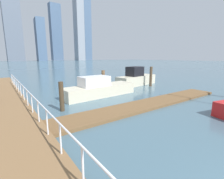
{
  "coord_description": "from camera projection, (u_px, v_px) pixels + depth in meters",
  "views": [
    {
      "loc": [
        -4.57,
        0.78,
        3.49
      ],
      "look_at": [
        1.02,
        8.62,
        1.55
      ],
      "focal_mm": 26.01,
      "sensor_mm": 36.0,
      "label": 1
    }
  ],
  "objects": [
    {
      "name": "floating_dock",
      "position": [
        148.0,
        104.0,
        11.9
      ],
      "size": [
        15.5,
        2.0,
        0.18
      ],
      "primitive_type": "cube",
      "color": "brown",
      "rests_on": "ground_plane"
    },
    {
      "name": "moored_boat_1",
      "position": [
        136.0,
        79.0,
        20.31
      ],
      "size": [
        6.14,
        2.65,
        2.31
      ],
      "color": "beige",
      "rests_on": "ground_plane"
    },
    {
      "name": "skyline_tower_3",
      "position": [
        40.0,
        40.0,
        142.36
      ],
      "size": [
        8.19,
        14.25,
        36.03
      ],
      "primitive_type": "cube",
      "rotation": [
        0.0,
        0.0,
        -0.07
      ],
      "color": "slate",
      "rests_on": "ground_plane"
    },
    {
      "name": "dock_piling_5",
      "position": [
        103.0,
        82.0,
        15.82
      ],
      "size": [
        0.32,
        0.32,
        2.21
      ],
      "primitive_type": "cylinder",
      "color": "brown",
      "rests_on": "ground_plane"
    },
    {
      "name": "ground_plane",
      "position": [
        47.0,
        88.0,
        18.63
      ],
      "size": [
        300.0,
        300.0,
        0.0
      ],
      "primitive_type": "plane",
      "color": "#476675"
    },
    {
      "name": "dock_piling_0",
      "position": [
        151.0,
        77.0,
        19.38
      ],
      "size": [
        0.32,
        0.32,
        2.35
      ],
      "primitive_type": "cylinder",
      "color": "brown",
      "rests_on": "ground_plane"
    },
    {
      "name": "skyline_tower_5",
      "position": [
        79.0,
        28.0,
        160.79
      ],
      "size": [
        7.96,
        9.37,
        62.32
      ],
      "primitive_type": "cube",
      "rotation": [
        0.0,
        0.0,
        0.03
      ],
      "color": "#8C939E",
      "rests_on": "ground_plane"
    },
    {
      "name": "skyline_tower_4",
      "position": [
        56.0,
        33.0,
        169.34
      ],
      "size": [
        11.5,
        7.49,
        56.44
      ],
      "primitive_type": "cube",
      "rotation": [
        0.0,
        0.0,
        0.07
      ],
      "color": "slate",
      "rests_on": "ground_plane"
    },
    {
      "name": "boardwalk_railing",
      "position": [
        34.0,
        101.0,
        8.36
      ],
      "size": [
        0.06,
        27.83,
        1.08
      ],
      "color": "white",
      "rests_on": "boardwalk"
    },
    {
      "name": "dock_piling_3",
      "position": [
        62.0,
        97.0,
        10.47
      ],
      "size": [
        0.3,
        0.3,
        1.94
      ],
      "primitive_type": "cylinder",
      "color": "#473826",
      "rests_on": "ground_plane"
    },
    {
      "name": "moored_boat_2",
      "position": [
        99.0,
        89.0,
        14.59
      ],
      "size": [
        6.98,
        2.29,
        1.83
      ],
      "color": "beige",
      "rests_on": "ground_plane"
    },
    {
      "name": "skyline_tower_6",
      "position": [
        85.0,
        24.0,
        186.54
      ],
      "size": [
        8.86,
        13.99,
        80.65
      ],
      "primitive_type": "cube",
      "rotation": [
        0.0,
        0.0,
        -0.02
      ],
      "color": "slate",
      "rests_on": "ground_plane"
    },
    {
      "name": "skyline_tower_2",
      "position": [
        13.0,
        31.0,
        129.08
      ],
      "size": [
        12.59,
        8.88,
        47.24
      ],
      "primitive_type": "cube",
      "rotation": [
        0.0,
        0.0,
        0.02
      ],
      "color": "slate",
      "rests_on": "ground_plane"
    }
  ]
}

